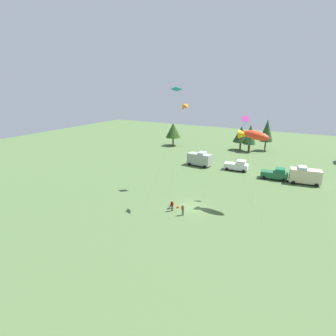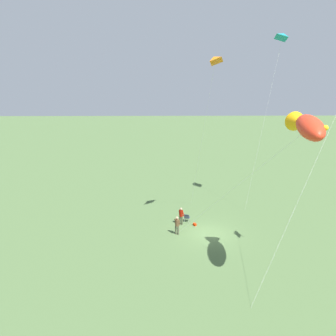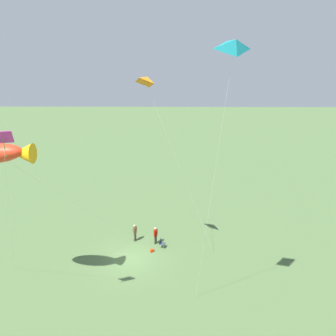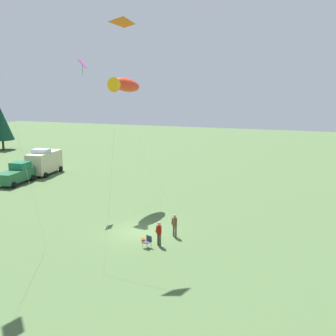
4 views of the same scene
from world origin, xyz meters
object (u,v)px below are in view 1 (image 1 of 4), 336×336
kite_delta_orange (183,106)px  kite_delta_teal (177,88)px  van_motorhome_grey (199,159)px  kite_diamond_rainbow (246,122)px  truck_green_flatbed (275,174)px  person_kite_flyer (183,209)px  truck_white_pickup (237,166)px  person_spectator (172,205)px  backpack_on_grass (178,207)px  folding_chair (171,206)px  kite_large_fish (253,135)px  van_camper_beige (305,175)px

kite_delta_orange → kite_delta_teal: size_ratio=0.87×
van_motorhome_grey → kite_diamond_rainbow: (12.78, -13.41, 10.82)m
van_motorhome_grey → truck_green_flatbed: van_motorhome_grey is taller
person_kite_flyer → truck_white_pickup: (1.21, 24.52, 0.08)m
person_spectator → backpack_on_grass: bearing=-70.6°
person_kite_flyer → van_motorhome_grey: bearing=-48.9°
kite_delta_orange → folding_chair: bearing=-113.1°
van_motorhome_grey → kite_diamond_rainbow: size_ratio=0.42×
person_spectator → van_motorhome_grey: bearing=-46.7°
person_kite_flyer → kite_diamond_rainbow: size_ratio=0.13×
truck_green_flatbed → kite_delta_teal: size_ratio=0.29×
person_spectator → kite_diamond_rainbow: kite_diamond_rainbow is taller
kite_delta_teal → person_kite_flyer: bearing=-57.8°
backpack_on_grass → truck_green_flatbed: bearing=62.0°
truck_white_pickup → kite_delta_orange: size_ratio=0.33×
person_kite_flyer → person_spectator: (-1.97, 0.46, 0.00)m
backpack_on_grass → truck_white_pickup: truck_white_pickup is taller
backpack_on_grass → truck_green_flatbed: size_ratio=0.06×
person_kite_flyer → truck_white_pickup: 24.55m
truck_green_flatbed → kite_delta_orange: (-11.05, -19.57, 14.01)m
truck_green_flatbed → kite_delta_orange: size_ratio=0.33×
person_kite_flyer → backpack_on_grass: bearing=-22.0°
backpack_on_grass → kite_diamond_rainbow: size_ratio=0.02×
kite_diamond_rainbow → kite_delta_orange: bearing=-133.9°
backpack_on_grass → truck_white_pickup: 22.96m
person_kite_flyer → truck_green_flatbed: (9.32, 22.55, 0.08)m
van_motorhome_grey → person_spectator: bearing=-72.7°
kite_diamond_rainbow → folding_chair: bearing=-130.5°
folding_chair → truck_green_flatbed: 24.54m
truck_white_pickup → person_spectator: bearing=-101.3°
truck_white_pickup → truck_green_flatbed: same height
folding_chair → truck_white_pickup: 23.75m
folding_chair → person_spectator: (0.57, -0.61, 0.53)m
truck_white_pickup → kite_diamond_rainbow: kite_diamond_rainbow is taller
truck_green_flatbed → kite_delta_teal: 25.79m
person_spectator → kite_delta_orange: bearing=-65.3°
truck_green_flatbed → kite_delta_orange: 26.48m
kite_large_fish → backpack_on_grass: bearing=-147.3°
kite_delta_teal → person_spectator: bearing=-65.4°
van_motorhome_grey → van_camper_beige: 21.92m
van_camper_beige → kite_delta_orange: bearing=42.5°
van_camper_beige → kite_diamond_rainbow: (-9.11, -12.22, 10.82)m
folding_chair → truck_green_flatbed: bearing=-99.5°
truck_green_flatbed → van_camper_beige: (5.22, 0.08, 0.54)m
folding_chair → kite_diamond_rainbow: 17.15m
person_kite_flyer → kite_delta_orange: bearing=-36.0°
folding_chair → kite_delta_teal: kite_delta_teal is taller
kite_large_fish → kite_delta_teal: bearing=168.6°
kite_delta_teal → kite_diamond_rainbow: size_ratio=1.34×
kite_delta_teal → truck_green_flatbed: bearing=37.9°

